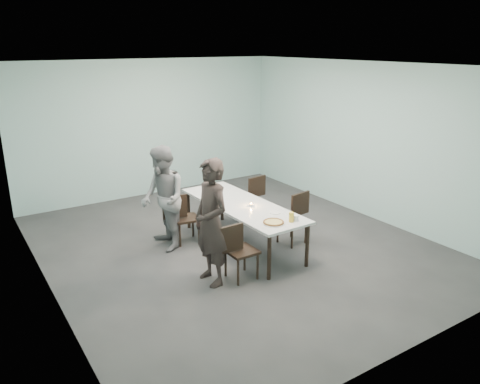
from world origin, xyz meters
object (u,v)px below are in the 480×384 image
table (242,207)px  diner_near (211,223)px  chair_far_left (182,215)px  pizza (273,222)px  chair_near_right (295,215)px  amber_tumbler (214,192)px  chair_near_left (237,248)px  beer_glass (291,217)px  diner_far (163,199)px  water_tumbler (296,218)px  tealight (251,205)px  side_plate (275,213)px  chair_far_right (253,196)px

table → diner_near: diner_near is taller
chair_far_left → pizza: chair_far_left is taller
chair_near_right → table: bearing=-30.6°
chair_near_right → amber_tumbler: (-0.99, 1.07, 0.29)m
chair_near_left → amber_tumbler: size_ratio=10.88×
pizza → beer_glass: 0.29m
pizza → table: bearing=84.7°
table → beer_glass: 1.10m
table → diner_far: diner_far is taller
water_tumbler → chair_near_left: bearing=172.6°
chair_near_left → chair_far_left: same height
table → water_tumbler: (0.26, -1.09, 0.10)m
tealight → chair_near_right: bearing=-14.0°
chair_near_left → beer_glass: size_ratio=5.80×
amber_tumbler → beer_glass: bearing=-80.4°
diner_far → table: bearing=67.9°
side_plate → amber_tumbler: bearing=103.9°
chair_far_left → water_tumbler: 2.08m
chair_near_left → table: bearing=52.6°
diner_near → tealight: (1.12, 0.66, -0.15)m
chair_near_right → chair_far_right: bearing=-95.3°
chair_far_right → tealight: 1.31m
side_plate → pizza: bearing=-129.6°
table → chair_near_left: (-0.73, -0.97, -0.19)m
diner_far → water_tumbler: diner_far is taller
pizza → diner_near: bearing=170.4°
diner_near → pizza: 1.00m
side_plate → water_tumbler: water_tumbler is taller
diner_near → water_tumbler: (1.32, -0.27, -0.13)m
table → tealight: (0.06, -0.17, 0.08)m
chair_near_right → tealight: size_ratio=15.54×
amber_tumbler → chair_near_left: bearing=-109.6°
chair_far_right → diner_near: size_ratio=0.47×
beer_glass → diner_near: bearing=168.4°
chair_far_right → tealight: (-0.75, -1.04, 0.27)m
diner_near → side_plate: diner_near is taller
chair_near_right → chair_far_left: bearing=-39.5°
diner_far → amber_tumbler: size_ratio=21.88×
chair_far_right → diner_near: bearing=34.9°
chair_far_left → diner_far: diner_far is taller
chair_near_left → chair_far_right: (1.54, 1.84, 0.00)m
chair_far_left → chair_far_right: 1.63m
amber_tumbler → water_tumbler: bearing=-77.8°
pizza → tealight: size_ratio=6.07×
chair_far_left → water_tumbler: (1.06, -1.77, 0.29)m
chair_near_right → pizza: 1.17m
side_plate → chair_near_left: bearing=-160.5°
chair_near_left → pizza: (0.63, -0.03, 0.27)m
table → chair_near_left: chair_near_left is taller
chair_far_right → amber_tumbler: bearing=2.9°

